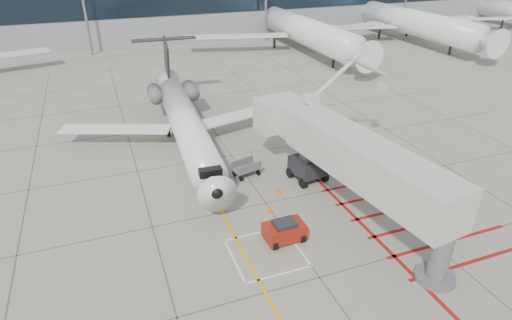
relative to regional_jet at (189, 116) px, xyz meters
name	(u,v)px	position (x,y,z in m)	size (l,w,h in m)	color
ground_plane	(289,236)	(3.25, -13.06, -3.70)	(260.00, 260.00, 0.00)	gray
regional_jet	(189,116)	(0.00, 0.00, 0.00)	(22.38, 28.22, 7.40)	white
jet_bridge	(364,169)	(8.31, -12.98, 0.10)	(8.99, 18.98, 7.59)	beige
pushback_tug	(284,230)	(2.77, -13.30, -2.97)	(2.50, 1.56, 1.46)	maroon
baggage_cart	(246,168)	(3.28, -4.80, -3.05)	(2.06, 1.30, 1.30)	#545459
ground_power_unit	(394,185)	(12.23, -11.50, -2.69)	(2.55, 1.48, 2.02)	#BBB8B1
cone_nose	(269,209)	(3.05, -10.20, -3.44)	(0.37, 0.37, 0.51)	#EC590C
cone_side	(278,190)	(4.62, -8.13, -3.42)	(0.40, 0.40, 0.56)	#F9610D
bg_aircraft_c	(298,11)	(25.60, 32.94, 2.51)	(37.27, 41.41, 12.42)	silver
bg_aircraft_d	(405,4)	(46.74, 32.94, 2.55)	(37.48, 41.65, 12.49)	silver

